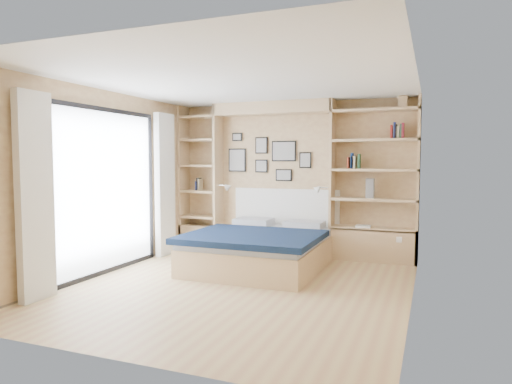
% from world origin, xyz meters
% --- Properties ---
extents(ground, '(4.50, 4.50, 0.00)m').
position_xyz_m(ground, '(0.00, 0.00, 0.00)').
color(ground, '#D1B77B').
rests_on(ground, ground).
extents(room_shell, '(4.50, 4.50, 4.50)m').
position_xyz_m(room_shell, '(-0.39, 1.52, 1.08)').
color(room_shell, '#D7B982').
rests_on(room_shell, ground).
extents(bed, '(1.82, 2.28, 1.07)m').
position_xyz_m(bed, '(-0.11, 1.08, 0.28)').
color(bed, beige).
rests_on(bed, ground).
extents(photo_gallery, '(1.48, 0.02, 0.82)m').
position_xyz_m(photo_gallery, '(-0.45, 2.22, 1.60)').
color(photo_gallery, black).
rests_on(photo_gallery, ground).
extents(reading_lamps, '(1.92, 0.12, 0.15)m').
position_xyz_m(reading_lamps, '(-0.30, 2.00, 1.10)').
color(reading_lamps, silver).
rests_on(reading_lamps, ground).
extents(shelf_decor, '(3.55, 0.23, 2.03)m').
position_xyz_m(shelf_decor, '(1.12, 2.07, 1.70)').
color(shelf_decor, maroon).
rests_on(shelf_decor, ground).
extents(deck, '(3.20, 4.00, 0.05)m').
position_xyz_m(deck, '(-3.60, 0.00, 0.00)').
color(deck, '#716153').
rests_on(deck, ground).
extents(deck_chair, '(0.51, 0.78, 0.75)m').
position_xyz_m(deck_chair, '(-3.41, 0.55, 0.36)').
color(deck_chair, tan).
rests_on(deck_chair, ground).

